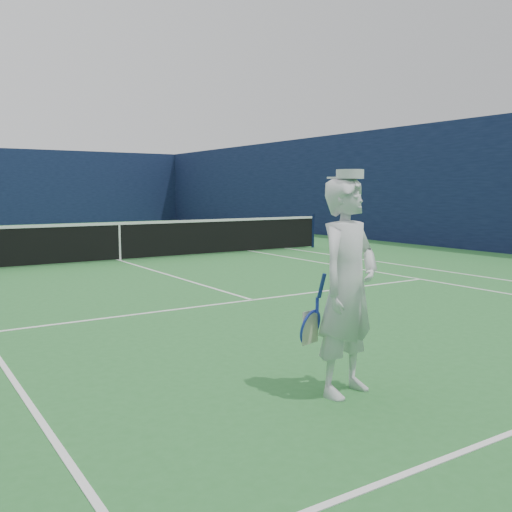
{
  "coord_description": "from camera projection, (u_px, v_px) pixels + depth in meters",
  "views": [
    {
      "loc": [
        -5.04,
        -14.29,
        1.83
      ],
      "look_at": [
        -1.64,
        -9.05,
        1.11
      ],
      "focal_mm": 40.0,
      "sensor_mm": 36.0,
      "label": 1
    }
  ],
  "objects": [
    {
      "name": "ground",
      "position": [
        120.0,
        261.0,
        14.85
      ],
      "size": [
        80.0,
        80.0,
        0.0
      ],
      "primitive_type": "plane",
      "color": "#2B7031",
      "rests_on": "ground"
    },
    {
      "name": "court_markings",
      "position": [
        120.0,
        261.0,
        14.85
      ],
      "size": [
        11.03,
        23.83,
        0.01
      ],
      "color": "white",
      "rests_on": "ground"
    },
    {
      "name": "windscreen_fence",
      "position": [
        118.0,
        183.0,
        14.62
      ],
      "size": [
        20.12,
        36.12,
        4.0
      ],
      "color": "#0E1735",
      "rests_on": "ground"
    },
    {
      "name": "tennis_net",
      "position": [
        120.0,
        240.0,
        14.78
      ],
      "size": [
        12.88,
        0.09,
        1.07
      ],
      "color": "#141E4C",
      "rests_on": "ground"
    },
    {
      "name": "tennis_player",
      "position": [
        348.0,
        286.0,
        5.06
      ],
      "size": [
        0.87,
        0.62,
        2.01
      ],
      "rotation": [
        0.0,
        0.0,
        0.24
      ],
      "color": "white",
      "rests_on": "ground"
    }
  ]
}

